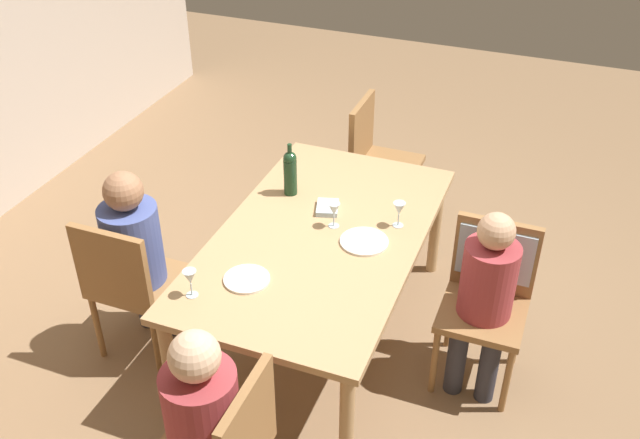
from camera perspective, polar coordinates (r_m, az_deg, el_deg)
The scene contains 15 objects.
ground_plane at distance 4.36m, azimuth -0.00°, elevation -9.08°, with size 10.00×10.00×0.00m, color #846647.
dining_table at distance 3.94m, azimuth -0.00°, elevation -2.08°, with size 1.86×1.07×0.73m.
chair_near at distance 3.91m, azimuth 13.31°, elevation -4.65°, with size 0.46×0.44×0.92m.
chair_far_left at distance 4.04m, azimuth -14.91°, elevation -4.62°, with size 0.44×0.44×0.92m.
chair_right_end at distance 5.08m, azimuth 4.45°, elevation 5.15°, with size 0.44×0.44×0.92m.
person_woman_host at distance 3.77m, azimuth 12.99°, elevation -5.55°, with size 0.32×0.28×1.08m.
person_man_bearded at distance 3.09m, azimuth -9.63°, elevation -15.47°, with size 0.31×0.35×1.14m.
person_man_guest at distance 4.04m, azimuth -14.29°, elevation -2.26°, with size 0.36×0.31×1.15m.
wine_bottle_tall_green at distance 4.18m, azimuth -2.37°, elevation 3.81°, with size 0.08×0.08×0.32m.
wine_glass_near_left at distance 3.94m, azimuth 6.27°, elevation 0.79°, with size 0.07×0.07×0.15m.
wine_glass_centre at distance 3.91m, azimuth 1.11°, elevation 0.76°, with size 0.07×0.07×0.15m.
wine_glass_near_right at distance 3.49m, azimuth -10.24°, elevation -4.58°, with size 0.07×0.07×0.15m.
dinner_plate_host at distance 3.60m, azimuth -5.81°, elevation -4.71°, with size 0.23×0.23×0.01m, color white.
dinner_plate_guest_left at distance 3.84m, azimuth 3.51°, elevation -1.75°, with size 0.26×0.26×0.01m, color white.
folded_napkin at distance 4.09m, azimuth 0.59°, elevation 0.95°, with size 0.16×0.12×0.03m, color #ADC6D6.
Camera 1 is at (-2.97, -1.15, 2.99)m, focal length 40.48 mm.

